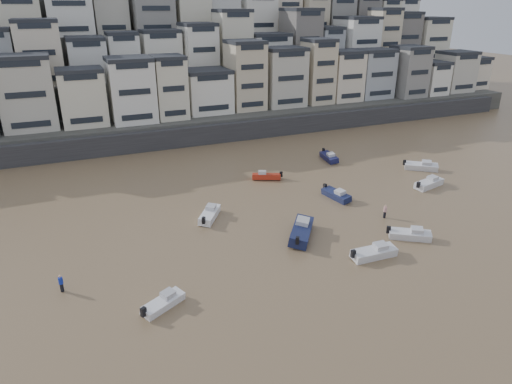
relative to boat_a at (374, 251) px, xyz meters
name	(u,v)px	position (x,y,z in m)	size (l,w,h in m)	color
harbor_wall	(214,133)	(-1.50, 47.28, 1.02)	(140.00, 3.00, 3.50)	#38383A
hillside	(181,51)	(3.23, 87.12, 12.28)	(141.04, 66.00, 50.00)	#4C4C47
boat_a	(374,251)	(0.00, 0.00, 0.00)	(5.35, 1.75, 1.46)	silver
boat_b	(410,233)	(6.22, 1.78, -0.05)	(4.98, 1.63, 1.36)	silver
boat_c	(302,229)	(-4.72, 6.96, 0.21)	(6.91, 2.26, 1.88)	#141B40
boat_d	(429,182)	(19.36, 13.08, 0.02)	(5.52, 1.81, 1.51)	silver
boat_e	(336,194)	(4.86, 14.76, -0.04)	(5.02, 1.64, 1.37)	#141B40
boat_f	(210,213)	(-12.72, 15.64, 0.00)	(5.36, 1.75, 1.46)	white
boat_g	(421,165)	(23.46, 19.25, 0.02)	(5.49, 1.80, 1.50)	silver
boat_h	(266,175)	(-0.74, 25.16, -0.10)	(4.62, 1.51, 1.26)	#A42514
boat_i	(329,156)	(12.61, 29.14, -0.02)	(5.23, 1.71, 1.43)	#151741
boat_j	(163,302)	(-21.91, 0.24, -0.12)	(4.45, 1.46, 1.21)	white
person_blue	(61,283)	(-29.87, 6.31, 0.14)	(0.44, 0.44, 1.74)	#162AA7
person_pink	(385,211)	(7.05, 7.29, 0.14)	(0.44, 0.44, 1.74)	#C88D8D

